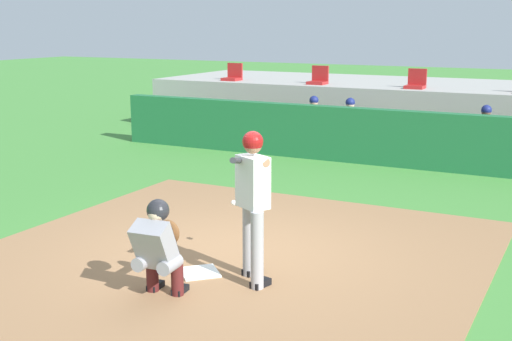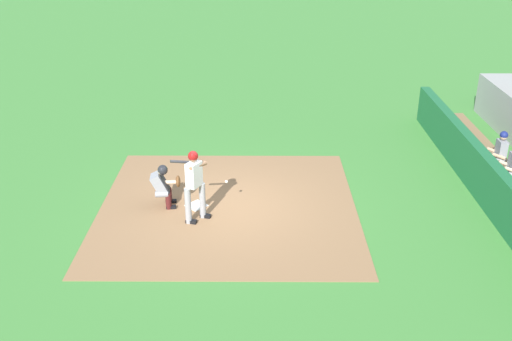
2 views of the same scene
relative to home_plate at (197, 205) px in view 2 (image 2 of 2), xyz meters
name	(u,v)px [view 2 (image 2 of 2)]	position (x,y,z in m)	size (l,w,h in m)	color
ground_plane	(228,206)	(0.00, 0.80, -0.02)	(80.00, 80.00, 0.00)	#428438
dirt_infield	(228,206)	(0.00, 0.80, -0.02)	(6.40, 6.40, 0.01)	#936B47
home_plate	(197,205)	(0.00, 0.00, 0.00)	(0.44, 0.44, 0.02)	white
batter_at_plate	(195,181)	(0.69, 0.07, 1.01)	(0.56, 0.90, 1.80)	#99999E
catcher_crouched	(164,184)	(-0.02, -0.78, 0.58)	(0.51, 1.93, 1.13)	gray
dugout_wall	(490,186)	(0.00, 7.30, 0.58)	(13.00, 0.30, 1.20)	#1E6638
dugout_player_0	(496,152)	(-1.93, 8.14, 0.65)	(0.49, 0.70, 1.30)	#939399
dugout_player_1	(509,166)	(-1.03, 8.14, 0.65)	(0.49, 0.70, 1.30)	#939399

